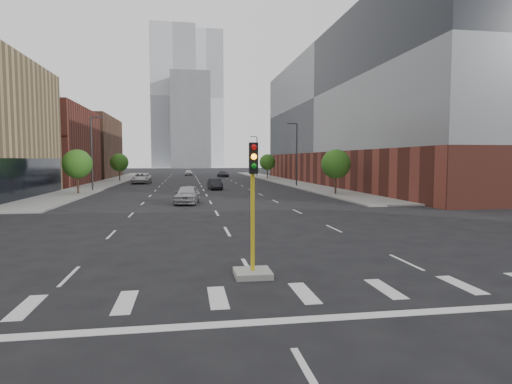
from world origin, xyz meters
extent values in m
cube|color=gray|center=(-15.00, 74.00, 0.07)|extent=(5.00, 92.00, 0.15)
cube|color=gray|center=(15.00, 74.00, 0.07)|extent=(5.00, 92.00, 0.15)
cube|color=brown|center=(-27.50, 66.00, 6.00)|extent=(20.00, 22.00, 12.00)
cube|color=brown|center=(-27.50, 92.00, 6.50)|extent=(20.00, 24.00, 13.00)
cube|color=brown|center=(29.50, 60.00, 2.50)|extent=(24.00, 70.00, 5.00)
cube|color=slate|center=(29.50, 60.00, 13.50)|extent=(24.00, 70.00, 17.00)
cube|color=#B2B7BC|center=(-8.00, 220.00, 35.00)|extent=(22.00, 22.00, 70.00)
cube|color=#B2B7BC|center=(10.00, 260.00, 40.00)|extent=(20.00, 20.00, 80.00)
cube|color=slate|center=(0.00, 200.00, 22.00)|extent=(18.00, 18.00, 44.00)
cube|color=#999993|center=(0.00, 9.00, 0.10)|extent=(1.20, 1.20, 0.20)
cylinder|color=gold|center=(0.00, 9.00, 1.80)|extent=(0.14, 0.14, 3.20)
cube|color=black|center=(0.00, 8.82, 3.90)|extent=(0.28, 0.18, 1.00)
sphere|color=red|center=(0.00, 8.72, 4.25)|extent=(0.18, 0.18, 0.18)
sphere|color=orange|center=(0.00, 8.72, 3.95)|extent=(0.18, 0.18, 0.18)
sphere|color=#0C7F19|center=(0.00, 8.72, 3.65)|extent=(0.18, 0.18, 0.18)
cylinder|color=#2D2D30|center=(13.50, 55.00, 4.50)|extent=(0.20, 0.20, 9.00)
cube|color=#2D2D30|center=(12.70, 55.00, 9.00)|extent=(1.40, 0.22, 0.15)
cylinder|color=#2D2D30|center=(13.50, 90.00, 4.50)|extent=(0.20, 0.20, 9.00)
cube|color=#2D2D30|center=(12.70, 90.00, 9.00)|extent=(1.40, 0.22, 0.15)
cylinder|color=#2D2D30|center=(-13.50, 50.00, 4.50)|extent=(0.20, 0.20, 9.00)
cube|color=#2D2D30|center=(-12.70, 50.00, 9.00)|extent=(1.40, 0.22, 0.15)
cylinder|color=#382619|center=(-14.00, 45.00, 1.02)|extent=(0.20, 0.20, 1.75)
sphere|color=#1C5215|center=(-14.00, 45.00, 3.40)|extent=(3.20, 3.20, 3.20)
cylinder|color=#382619|center=(-14.00, 75.00, 1.02)|extent=(0.20, 0.20, 1.75)
sphere|color=#1C5215|center=(-14.00, 75.00, 3.40)|extent=(3.20, 3.20, 3.20)
cylinder|color=#382619|center=(14.00, 40.00, 1.02)|extent=(0.20, 0.20, 1.75)
sphere|color=#1C5215|center=(14.00, 40.00, 3.40)|extent=(3.20, 3.20, 3.20)
cylinder|color=#382619|center=(14.00, 80.00, 1.02)|extent=(0.20, 0.20, 1.75)
sphere|color=#1C5215|center=(14.00, 80.00, 3.40)|extent=(3.20, 3.20, 3.20)
imported|color=#A6A6AB|center=(-2.07, 33.14, 0.82)|extent=(2.52, 5.03, 1.65)
imported|color=black|center=(1.50, 50.85, 0.72)|extent=(1.81, 4.44, 1.43)
imported|color=#BDBDBD|center=(-9.39, 67.10, 0.85)|extent=(2.86, 6.16, 1.71)
imported|color=#222328|center=(5.92, 90.98, 0.67)|extent=(2.58, 4.88, 1.35)
imported|color=silver|center=(-1.62, 100.74, 0.74)|extent=(1.85, 4.40, 1.49)
camera|label=1|loc=(-2.12, -4.72, 3.85)|focal=30.00mm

